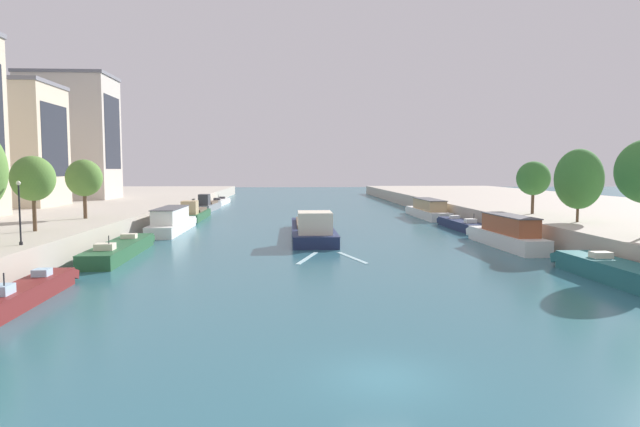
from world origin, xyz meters
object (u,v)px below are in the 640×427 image
at_px(moored_boat_left_gap_after, 28,291).
at_px(moored_boat_right_end, 428,210).
at_px(moored_boat_left_far, 172,222).
at_px(tree_left_second, 84,178).
at_px(moored_boat_left_upstream, 120,249).
at_px(moored_boat_left_second, 195,213).
at_px(lamppost_left_bank, 20,210).
at_px(barge_midriver, 312,229).
at_px(moored_boat_left_midway, 209,205).
at_px(tree_left_far, 33,179).
at_px(tree_right_midway, 579,179).
at_px(moored_boat_right_gap_after, 507,234).
at_px(moored_boat_right_far, 624,274).
at_px(tree_right_nearest, 533,178).
at_px(moored_boat_left_lone, 220,202).
at_px(moored_boat_right_lone, 460,224).

height_order(moored_boat_left_gap_after, moored_boat_right_end, moored_boat_right_end).
distance_m(moored_boat_left_far, tree_left_second, 11.34).
bearing_deg(moored_boat_left_upstream, moored_boat_left_far, 88.10).
relative_size(moored_boat_left_second, lamppost_left_bank, 3.37).
distance_m(moored_boat_left_second, lamppost_left_bank, 42.57).
xyz_separation_m(barge_midriver, moored_boat_left_midway, (-16.44, 38.26, -0.04)).
bearing_deg(moored_boat_left_upstream, moored_boat_left_gap_after, -90.62).
height_order(tree_left_far, tree_right_midway, tree_right_midway).
distance_m(moored_boat_left_upstream, moored_boat_left_far, 17.02).
bearing_deg(tree_right_midway, moored_boat_right_gap_after, -179.04).
xyz_separation_m(barge_midriver, moored_boat_left_far, (-15.70, 5.68, 0.26)).
relative_size(moored_boat_left_upstream, tree_left_second, 2.52).
bearing_deg(lamppost_left_bank, tree_right_midway, 16.38).
bearing_deg(moored_boat_left_second, barge_midriver, -53.45).
xyz_separation_m(moored_boat_right_gap_after, lamppost_left_bank, (-37.01, -12.73, 3.29)).
bearing_deg(moored_boat_left_far, moored_boat_right_end, 26.55).
distance_m(moored_boat_left_upstream, moored_boat_right_far, 36.94).
distance_m(moored_boat_right_gap_after, tree_left_second, 40.73).
bearing_deg(moored_boat_left_midway, lamppost_left_bank, -93.02).
bearing_deg(lamppost_left_bank, tree_left_second, 98.80).
bearing_deg(tree_right_nearest, moored_boat_left_lone, 127.64).
distance_m(moored_boat_left_second, tree_right_nearest, 45.10).
bearing_deg(lamppost_left_bank, moored_boat_left_far, 81.71).
distance_m(moored_boat_left_upstream, moored_boat_left_second, 32.77).
distance_m(moored_boat_left_gap_after, lamppost_left_bank, 7.79).
height_order(moored_boat_left_upstream, moored_boat_right_gap_after, moored_boat_right_gap_after).
relative_size(moored_boat_left_lone, moored_boat_right_gap_after, 1.03).
bearing_deg(moored_boat_right_gap_after, moored_boat_right_lone, 88.07).
relative_size(barge_midriver, moored_boat_right_end, 1.24).
height_order(moored_boat_left_far, moored_boat_left_midway, moored_boat_left_midway).
height_order(moored_boat_left_far, tree_left_far, tree_left_far).
relative_size(barge_midriver, moored_boat_right_far, 1.55).
height_order(moored_boat_left_gap_after, tree_right_nearest, tree_right_nearest).
bearing_deg(moored_boat_left_lone, barge_midriver, -73.04).
xyz_separation_m(tree_left_second, tree_right_nearest, (46.60, 3.19, -0.12)).
bearing_deg(tree_left_far, moored_boat_left_lone, 84.98).
bearing_deg(moored_boat_right_far, moored_boat_right_lone, 90.71).
bearing_deg(moored_boat_right_lone, moored_boat_left_far, -177.74).
bearing_deg(barge_midriver, tree_right_nearest, 3.13).
bearing_deg(moored_boat_right_far, moored_boat_right_gap_after, 93.17).
bearing_deg(moored_boat_right_far, tree_left_far, 164.41).
bearing_deg(tree_right_nearest, tree_right_midway, -89.97).
bearing_deg(moored_boat_right_far, lamppost_left_bank, 174.83).
height_order(tree_left_far, tree_left_second, tree_left_far).
height_order(moored_boat_left_gap_after, moored_boat_right_lone, moored_boat_right_lone).
bearing_deg(lamppost_left_bank, moored_boat_left_gap_after, -62.13).
relative_size(moored_boat_left_lone, moored_boat_right_end, 0.83).
bearing_deg(tree_left_far, lamppost_left_bank, -70.95).
bearing_deg(tree_left_second, tree_right_nearest, 3.91).
bearing_deg(moored_boat_left_upstream, moored_boat_left_second, 89.37).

